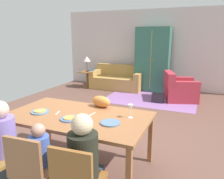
{
  "coord_description": "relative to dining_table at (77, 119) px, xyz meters",
  "views": [
    {
      "loc": [
        1.53,
        -3.56,
        1.81
      ],
      "look_at": [
        -0.01,
        0.06,
        0.85
      ],
      "focal_mm": 35.17,
      "sensor_mm": 36.0,
      "label": 1
    }
  ],
  "objects": [
    {
      "name": "dining_table",
      "position": [
        0.0,
        0.0,
        0.0
      ],
      "size": [
        1.96,
        1.09,
        0.76
      ],
      "color": "#985F38",
      "rests_on": "ground_plane"
    },
    {
      "name": "ground_plane",
      "position": [
        0.01,
        1.86,
        -0.71
      ],
      "size": [
        6.91,
        6.65,
        0.02
      ],
      "primitive_type": "cube",
      "color": "brown"
    },
    {
      "name": "fork",
      "position": [
        -0.29,
        -0.05,
        0.06
      ],
      "size": [
        0.06,
        0.15,
        0.01
      ],
      "primitive_type": "cube",
      "rotation": [
        0.0,
        0.0,
        0.28
      ],
      "color": "silver",
      "rests_on": "dining_table"
    },
    {
      "name": "back_wall",
      "position": [
        0.01,
        5.24,
        0.65
      ],
      "size": [
        6.91,
        0.1,
        2.7
      ],
      "primitive_type": "cube",
      "color": "beige",
      "rests_on": "ground_plane"
    },
    {
      "name": "plate_near_man",
      "position": [
        -0.54,
        -0.12,
        0.07
      ],
      "size": [
        0.25,
        0.25,
        0.02
      ],
      "primitive_type": "cylinder",
      "color": "#567E9D",
      "rests_on": "dining_table"
    },
    {
      "name": "handbag",
      "position": [
        0.43,
        3.49,
        -0.57
      ],
      "size": [
        0.32,
        0.16,
        0.26
      ],
      "primitive_type": "cube",
      "color": "#2B242B",
      "rests_on": "ground_plane"
    },
    {
      "name": "armoire",
      "position": [
        -0.07,
        4.85,
        0.35
      ],
      "size": [
        1.1,
        0.59,
        2.1
      ],
      "color": "#316858",
      "rests_on": "ground_plane"
    },
    {
      "name": "cat",
      "position": [
        0.15,
        0.45,
        0.15
      ],
      "size": [
        0.35,
        0.22,
        0.17
      ],
      "primitive_type": "ellipsoid",
      "rotation": [
        0.0,
        0.0,
        -0.21
      ],
      "color": "orange",
      "rests_on": "dining_table"
    },
    {
      "name": "plate_near_child",
      "position": [
        0.0,
        -0.18,
        0.07
      ],
      "size": [
        0.25,
        0.25,
        0.02
      ],
      "primitive_type": "cylinder",
      "color": "#4B72A9",
      "rests_on": "dining_table"
    },
    {
      "name": "area_rug",
      "position": [
        0.16,
        3.79,
        -0.69
      ],
      "size": [
        2.6,
        1.8,
        0.01
      ],
      "primitive_type": "cube",
      "color": "#8C5E9B",
      "rests_on": "ground_plane"
    },
    {
      "name": "person_man",
      "position": [
        -0.53,
        -0.73,
        -0.19
      ],
      "size": [
        0.31,
        0.41,
        1.11
      ],
      "color": "#34434D",
      "rests_on": "ground_plane"
    },
    {
      "name": "dining_chair_child",
      "position": [
        0.01,
        -0.91,
        -0.21
      ],
      "size": [
        0.45,
        0.45,
        0.87
      ],
      "color": "#96633F",
      "rests_on": "ground_plane"
    },
    {
      "name": "couch",
      "position": [
        -1.24,
        4.65,
        -0.4
      ],
      "size": [
        1.8,
        0.86,
        0.82
      ],
      "color": "#B38A48",
      "rests_on": "ground_plane"
    },
    {
      "name": "plate_near_woman",
      "position": [
        0.54,
        -0.1,
        0.07
      ],
      "size": [
        0.25,
        0.25,
        0.02
      ],
      "primitive_type": "cylinder",
      "color": "slate",
      "rests_on": "dining_table"
    },
    {
      "name": "pizza_near_man",
      "position": [
        -0.54,
        -0.12,
        0.09
      ],
      "size": [
        0.17,
        0.17,
        0.01
      ],
      "primitive_type": "cylinder",
      "color": "#D69B4D",
      "rests_on": "plate_near_man"
    },
    {
      "name": "wine_glass",
      "position": [
        0.7,
        0.18,
        0.19
      ],
      "size": [
        0.07,
        0.07,
        0.19
      ],
      "color": "silver",
      "rests_on": "dining_table"
    },
    {
      "name": "armchair",
      "position": [
        0.92,
        3.97,
        -0.38
      ],
      "size": [
        1.09,
        1.08,
        0.82
      ],
      "color": "#A92D3B",
      "rests_on": "ground_plane"
    },
    {
      "name": "book_lower",
      "position": [
        -2.17,
        4.36,
        -0.1
      ],
      "size": [
        0.22,
        0.16,
        0.03
      ],
      "primitive_type": "cube",
      "color": "#A32437",
      "rests_on": "side_table"
    },
    {
      "name": "pizza_near_child",
      "position": [
        0.0,
        -0.18,
        0.09
      ],
      "size": [
        0.17,
        0.17,
        0.01
      ],
      "primitive_type": "cylinder",
      "color": "#E19443",
      "rests_on": "plate_near_child"
    },
    {
      "name": "person_woman",
      "position": [
        0.54,
        -0.73,
        -0.19
      ],
      "size": [
        0.3,
        0.41,
        1.11
      ],
      "color": "#2C3B4C",
      "rests_on": "ground_plane"
    },
    {
      "name": "knife",
      "position": [
        0.18,
        0.1,
        0.06
      ],
      "size": [
        0.03,
        0.17,
        0.01
      ],
      "primitive_type": "cube",
      "rotation": [
        0.0,
        0.0,
        -0.08
      ],
      "color": "silver",
      "rests_on": "dining_table"
    },
    {
      "name": "table_lamp",
      "position": [
        -2.32,
        4.39,
        0.31
      ],
      "size": [
        0.26,
        0.26,
        0.54
      ],
      "color": "brown",
      "rests_on": "side_table"
    },
    {
      "name": "side_table",
      "position": [
        -2.32,
        4.39,
        -0.32
      ],
      "size": [
        0.56,
        0.56,
        0.58
      ],
      "color": "brown",
      "rests_on": "ground_plane"
    },
    {
      "name": "person_child",
      "position": [
        -0.0,
        -0.74,
        -0.27
      ],
      "size": [
        0.22,
        0.29,
        0.92
      ],
      "color": "#3E2C58",
      "rests_on": "ground_plane"
    },
    {
      "name": "book_upper",
      "position": [
        -2.15,
        4.38,
        -0.08
      ],
      "size": [
        0.22,
        0.16,
        0.03
      ],
      "primitive_type": "cube",
      "color": "navy",
      "rests_on": "book_lower"
    }
  ]
}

